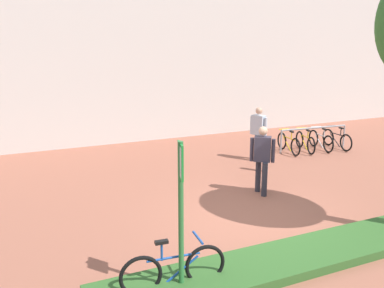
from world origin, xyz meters
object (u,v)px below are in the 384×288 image
object	(u,v)px
person_casual_tan	(258,130)
bike_at_sign	(174,269)
parking_sign_post	(181,196)
bike_rack_cluster	(313,141)
person_suited_dark	(262,156)
bollard_steel	(266,157)

from	to	relation	value
person_casual_tan	bike_at_sign	bearing A→B (deg)	-132.52
parking_sign_post	bike_at_sign	world-z (taller)	parking_sign_post
parking_sign_post	bike_at_sign	xyz separation A→B (m)	(-0.08, 0.09, -1.20)
bike_rack_cluster	person_casual_tan	distance (m)	2.58
parking_sign_post	person_casual_tan	xyz separation A→B (m)	(5.02, 5.66, -0.56)
bike_at_sign	person_suited_dark	size ratio (longest dim) A/B	0.98
bike_rack_cluster	person_suited_dark	world-z (taller)	person_suited_dark
bike_at_sign	person_casual_tan	distance (m)	7.58
person_casual_tan	person_suited_dark	world-z (taller)	same
parking_sign_post	person_casual_tan	distance (m)	7.58
parking_sign_post	person_suited_dark	size ratio (longest dim) A/B	1.37
parking_sign_post	bike_rack_cluster	size ratio (longest dim) A/B	0.89
bike_rack_cluster	person_suited_dark	distance (m)	5.02
bike_at_sign	person_suited_dark	bearing A→B (deg)	40.10
bike_rack_cluster	person_casual_tan	xyz separation A→B (m)	(-2.48, -0.29, 0.64)
parking_sign_post	bike_at_sign	size ratio (longest dim) A/B	1.41
parking_sign_post	bike_rack_cluster	distance (m)	9.65
person_suited_dark	person_casual_tan	bearing A→B (deg)	58.74
parking_sign_post	bollard_steel	size ratio (longest dim) A/B	2.62
bike_at_sign	person_casual_tan	xyz separation A→B (m)	(5.10, 5.56, 0.63)
bike_rack_cluster	bollard_steel	distance (m)	3.25
parking_sign_post	person_suited_dark	distance (m)	4.64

